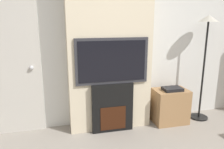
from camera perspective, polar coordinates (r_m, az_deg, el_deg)
The scene contains 7 objects.
wall_back at distance 3.35m, azimuth -1.41°, elevation 9.49°, with size 6.00×0.06×2.70m.
chimney_breast at distance 3.17m, azimuth -0.68°, elevation 9.24°, with size 1.22×0.31×2.70m.
fireplace at distance 3.26m, azimuth 0.01°, elevation -8.55°, with size 0.61×0.15×0.73m.
television at distance 3.06m, azimuth 0.01°, elevation 3.53°, with size 1.04×0.07×0.65m.
floor_lamp at distance 3.75m, azimuth 23.41°, elevation 7.70°, with size 0.30×0.30×1.69m.
media_stand at distance 3.65m, azimuth 14.92°, elevation -7.86°, with size 0.53×0.37×0.60m.
entry_door at distance 3.33m, azimuth -25.24°, elevation 2.20°, with size 0.83×0.09×2.02m.
Camera 1 is at (-0.72, -1.23, 1.61)m, focal length 35.00 mm.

